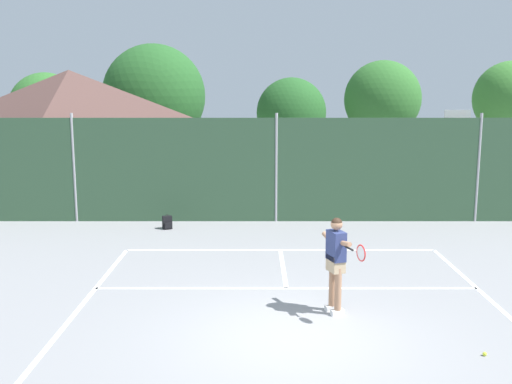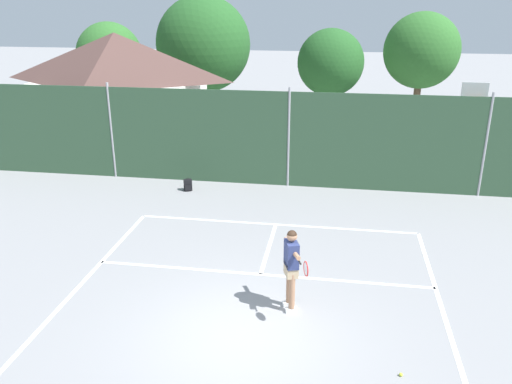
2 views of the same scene
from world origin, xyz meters
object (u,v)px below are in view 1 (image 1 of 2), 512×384
object	(u,v)px
tennis_player	(334,257)
backpack_black	(165,223)
basketball_hoop	(453,145)
tennis_ball	(482,354)

from	to	relation	value
tennis_player	backpack_black	distance (m)	8.10
basketball_hoop	backpack_black	xyz separation A→B (m)	(-9.74, -2.88, -2.12)
tennis_ball	backpack_black	world-z (taller)	backpack_black
tennis_player	tennis_ball	world-z (taller)	tennis_player
tennis_ball	basketball_hoop	bearing A→B (deg)	73.84
basketball_hoop	tennis_player	bearing A→B (deg)	-119.45
basketball_hoop	backpack_black	world-z (taller)	basketball_hoop
basketball_hoop	tennis_player	xyz separation A→B (m)	(-5.49, -9.73, -1.20)
backpack_black	basketball_hoop	bearing A→B (deg)	16.51
basketball_hoop	tennis_ball	bearing A→B (deg)	-106.16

